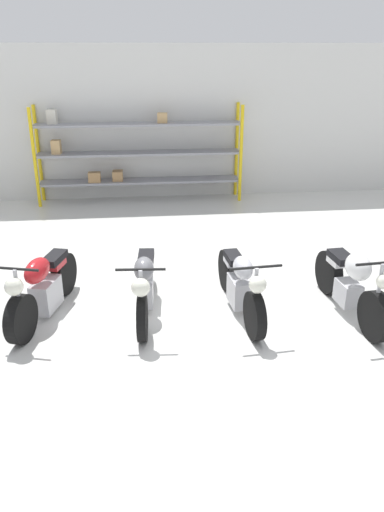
{
  "coord_description": "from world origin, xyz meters",
  "views": [
    {
      "loc": [
        -0.71,
        -6.26,
        3.52
      ],
      "look_at": [
        0.0,
        0.4,
        0.7
      ],
      "focal_mm": 35.0,
      "sensor_mm": 36.0,
      "label": 1
    }
  ],
  "objects": [
    {
      "name": "ground_plane",
      "position": [
        0.0,
        0.0,
        0.0
      ],
      "size": [
        30.0,
        30.0,
        0.0
      ],
      "primitive_type": "plane",
      "color": "silver"
    },
    {
      "name": "motorcycle_red",
      "position": [
        -2.11,
        0.12,
        0.44
      ],
      "size": [
        0.8,
        2.0,
        1.02
      ],
      "rotation": [
        0.0,
        0.0,
        -1.84
      ],
      "color": "black",
      "rests_on": "ground_plane"
    },
    {
      "name": "motorcycle_white",
      "position": [
        2.16,
        -0.29,
        0.47
      ],
      "size": [
        0.68,
        2.05,
        1.08
      ],
      "rotation": [
        0.0,
        0.0,
        -1.49
      ],
      "color": "black",
      "rests_on": "ground_plane"
    },
    {
      "name": "back_wall",
      "position": [
        0.0,
        6.11,
        1.8
      ],
      "size": [
        30.0,
        0.08,
        3.6
      ],
      "color": "silver",
      "rests_on": "ground_plane"
    },
    {
      "name": "motorcycle_grey",
      "position": [
        -0.7,
        0.08,
        0.45
      ],
      "size": [
        0.62,
        2.14,
        0.99
      ],
      "rotation": [
        0.0,
        0.0,
        -1.64
      ],
      "color": "black",
      "rests_on": "ground_plane"
    },
    {
      "name": "motorcycle_silver",
      "position": [
        0.63,
        -0.07,
        0.44
      ],
      "size": [
        0.68,
        2.09,
        1.0
      ],
      "rotation": [
        0.0,
        0.0,
        -1.49
      ],
      "color": "black",
      "rests_on": "ground_plane"
    },
    {
      "name": "shelving_rack",
      "position": [
        -0.84,
        5.75,
        1.18
      ],
      "size": [
        4.9,
        0.63,
        2.28
      ],
      "color": "yellow",
      "rests_on": "ground_plane"
    }
  ]
}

